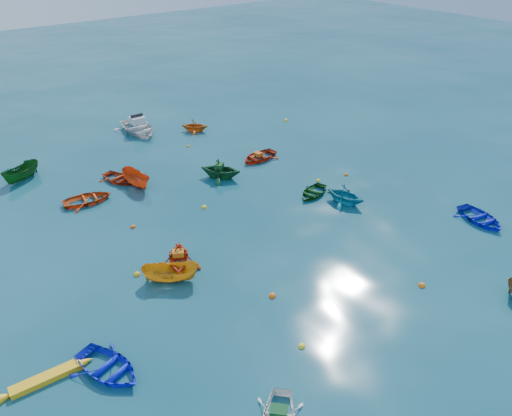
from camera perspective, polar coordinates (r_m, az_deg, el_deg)
ground at (r=29.96m, az=5.87°, el=-4.50°), size 160.00×160.00×0.00m
dinghy_blue_sw at (r=23.61m, az=-16.45°, el=-17.52°), size 3.36×3.98×0.70m
dinghy_blue_se at (r=35.37m, az=24.19°, el=-1.39°), size 3.10×3.81×0.70m
dinghy_orange_w at (r=28.57m, az=-8.74°, el=-6.68°), size 3.62×3.77×1.53m
sampan_yellow_mid at (r=27.67m, az=-9.66°, el=-8.19°), size 3.20×2.78×1.20m
dinghy_green_e at (r=35.58m, az=6.50°, el=1.53°), size 3.30×2.81×0.58m
dinghy_cyan_se at (r=34.86m, az=10.07°, el=0.59°), size 3.02×3.29×1.46m
dinghy_red_nw at (r=36.32m, az=-18.62°, el=0.65°), size 3.59×2.80×0.68m
sampan_orange_n at (r=37.60m, az=-13.39°, el=2.53°), size 1.43×3.26×1.23m
dinghy_green_n at (r=37.77m, az=-4.04°, el=3.47°), size 3.94×4.01×1.60m
dinghy_red_ne at (r=40.66m, az=0.33°, el=5.59°), size 3.57×2.76×0.69m
dinghy_red_far at (r=38.60m, az=-15.45°, el=3.00°), size 2.71×3.32×0.60m
dinghy_orange_far at (r=46.65m, az=-6.99°, el=8.72°), size 3.15×3.14×1.26m
sampan_green_far at (r=41.30m, az=-25.07°, el=2.97°), size 3.45×2.59×1.26m
kayak_yellow at (r=24.14m, az=-22.72°, el=-17.68°), size 3.73×0.75×0.37m
motorboat_white at (r=47.26m, az=-13.26°, el=8.42°), size 3.62×5.01×1.63m
tarp_green_a at (r=20.93m, az=2.60°, el=-22.21°), size 0.84×0.84×0.33m
tarp_orange_a at (r=28.07m, az=-8.88°, el=-5.13°), size 0.78×0.72×0.30m
tarp_green_b at (r=37.37m, az=-4.24°, el=4.82°), size 0.92×0.89×0.36m
tarp_orange_b at (r=40.39m, az=0.23°, el=6.18°), size 0.53×0.66×0.29m
buoy_or_a at (r=26.30m, az=1.87°, el=-10.07°), size 0.39×0.39×0.39m
buoy_ye_a at (r=23.82m, az=5.25°, el=-15.50°), size 0.33×0.33×0.33m
buoy_or_b at (r=28.35m, az=18.40°, el=-8.45°), size 0.39×0.39×0.39m
buoy_ye_b at (r=28.44m, az=-13.44°, el=-7.45°), size 0.38×0.38×0.38m
buoy_or_c at (r=32.59m, az=-13.88°, el=-2.17°), size 0.34×0.34×0.34m
buoy_ye_c at (r=37.49m, az=7.12°, el=3.08°), size 0.32×0.32×0.32m
buoy_or_d at (r=38.67m, az=10.25°, el=3.70°), size 0.32×0.32×0.32m
buoy_ye_d at (r=33.94m, az=-5.94°, el=0.04°), size 0.36×0.36×0.36m
buoy_or_e at (r=43.39m, az=-7.74°, el=6.96°), size 0.31×0.31×0.31m
buoy_ye_e at (r=48.88m, az=3.42°, el=9.92°), size 0.38×0.38×0.38m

